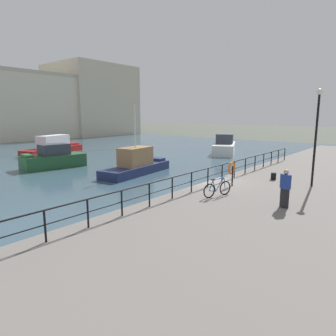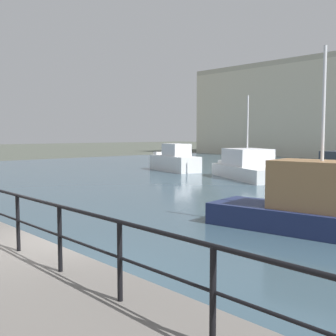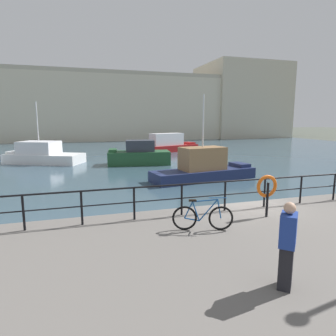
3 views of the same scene
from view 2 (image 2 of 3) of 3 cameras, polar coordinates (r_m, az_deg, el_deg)
ground_plane at (r=9.33m, az=-15.75°, el=-14.56°), size 240.00×240.00×0.00m
moored_blue_motorboat at (r=13.66m, az=20.38°, el=-5.05°), size 7.45×3.14×5.64m
moored_cabin_cruiser at (r=34.76m, az=0.91°, el=1.04°), size 5.74×3.13×2.25m
moored_red_daysailer at (r=29.32m, az=10.89°, el=0.16°), size 7.48×5.54×5.65m
quay_railing at (r=9.09m, az=-21.62°, el=-4.85°), size 24.21×0.07×1.08m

